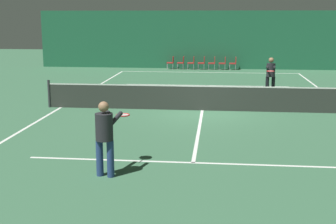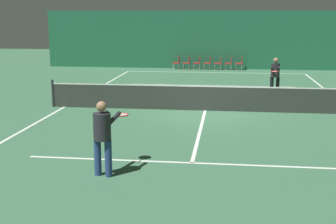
{
  "view_description": "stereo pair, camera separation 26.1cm",
  "coord_description": "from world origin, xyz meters",
  "views": [
    {
      "loc": [
        0.55,
        -17.31,
        3.54
      ],
      "look_at": [
        -0.76,
        -5.07,
        0.97
      ],
      "focal_mm": 50.0,
      "sensor_mm": 36.0,
      "label": 1
    },
    {
      "loc": [
        0.81,
        -17.28,
        3.54
      ],
      "look_at": [
        -0.76,
        -5.07,
        0.97
      ],
      "focal_mm": 50.0,
      "sensor_mm": 36.0,
      "label": 2
    }
  ],
  "objects": [
    {
      "name": "court_line_service_near",
      "position": [
        0.0,
        -6.4,
        0.0
      ],
      "size": [
        8.25,
        0.1,
        0.0
      ],
      "color": "white",
      "rests_on": "ground"
    },
    {
      "name": "tennis_net",
      "position": [
        0.0,
        0.0,
        0.51
      ],
      "size": [
        12.0,
        0.1,
        1.07
      ],
      "color": "#2D332D",
      "rests_on": "ground"
    },
    {
      "name": "courtside_chair_2",
      "position": [
        -1.16,
        13.49,
        0.49
      ],
      "size": [
        0.44,
        0.44,
        0.84
      ],
      "rotation": [
        0.0,
        0.0,
        -1.57
      ],
      "color": "#99999E",
      "rests_on": "ground"
    },
    {
      "name": "backdrop_curtain",
      "position": [
        0.0,
        14.04,
        1.9
      ],
      "size": [
        23.0,
        0.12,
        3.81
      ],
      "color": "#1E5B3D",
      "rests_on": "ground"
    },
    {
      "name": "court_line_baseline_far",
      "position": [
        0.0,
        11.9,
        0.0
      ],
      "size": [
        11.0,
        0.1,
        0.0
      ],
      "color": "white",
      "rests_on": "ground"
    },
    {
      "name": "player_far",
      "position": [
        2.9,
        3.85,
        0.98
      ],
      "size": [
        0.53,
        1.39,
        1.67
      ],
      "rotation": [
        0.0,
        0.0,
        -1.7
      ],
      "color": "black",
      "rests_on": "ground"
    },
    {
      "name": "court_line_centre",
      "position": [
        0.0,
        0.0,
        0.0
      ],
      "size": [
        0.1,
        12.8,
        0.0
      ],
      "color": "white",
      "rests_on": "ground"
    },
    {
      "name": "courtside_chair_4",
      "position": [
        0.21,
        13.49,
        0.49
      ],
      "size": [
        0.44,
        0.44,
        0.84
      ],
      "rotation": [
        0.0,
        0.0,
        -1.57
      ],
      "color": "#99999E",
      "rests_on": "ground"
    },
    {
      "name": "court_line_service_far",
      "position": [
        0.0,
        6.4,
        0.0
      ],
      "size": [
        8.25,
        0.1,
        0.0
      ],
      "color": "white",
      "rests_on": "ground"
    },
    {
      "name": "ground_plane",
      "position": [
        0.0,
        0.0,
        0.0
      ],
      "size": [
        60.0,
        60.0,
        0.0
      ],
      "primitive_type": "plane",
      "color": "#386647"
    },
    {
      "name": "player_near",
      "position": [
        -1.89,
        -7.53,
        0.99
      ],
      "size": [
        0.65,
        1.41,
        1.7
      ],
      "rotation": [
        0.0,
        0.0,
        1.35
      ],
      "color": "navy",
      "rests_on": "ground"
    },
    {
      "name": "courtside_chair_5",
      "position": [
        0.9,
        13.49,
        0.49
      ],
      "size": [
        0.44,
        0.44,
        0.84
      ],
      "rotation": [
        0.0,
        0.0,
        -1.57
      ],
      "color": "#99999E",
      "rests_on": "ground"
    },
    {
      "name": "court_line_sideline_left",
      "position": [
        -5.5,
        0.0,
        0.0
      ],
      "size": [
        0.1,
        23.8,
        0.0
      ],
      "color": "white",
      "rests_on": "ground"
    },
    {
      "name": "courtside_chair_1",
      "position": [
        -1.84,
        13.49,
        0.49
      ],
      "size": [
        0.44,
        0.44,
        0.84
      ],
      "rotation": [
        0.0,
        0.0,
        -1.57
      ],
      "color": "#99999E",
      "rests_on": "ground"
    },
    {
      "name": "courtside_chair_6",
      "position": [
        1.58,
        13.49,
        0.49
      ],
      "size": [
        0.44,
        0.44,
        0.84
      ],
      "rotation": [
        0.0,
        0.0,
        -1.57
      ],
      "color": "#99999E",
      "rests_on": "ground"
    },
    {
      "name": "courtside_chair_0",
      "position": [
        -2.52,
        13.49,
        0.49
      ],
      "size": [
        0.44,
        0.44,
        0.84
      ],
      "rotation": [
        0.0,
        0.0,
        -1.57
      ],
      "color": "#99999E",
      "rests_on": "ground"
    },
    {
      "name": "courtside_chair_3",
      "position": [
        -0.47,
        13.49,
        0.49
      ],
      "size": [
        0.44,
        0.44,
        0.84
      ],
      "rotation": [
        0.0,
        0.0,
        -1.57
      ],
      "color": "#99999E",
      "rests_on": "ground"
    }
  ]
}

